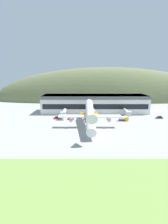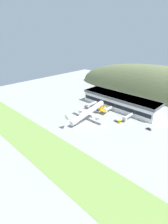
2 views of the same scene
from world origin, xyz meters
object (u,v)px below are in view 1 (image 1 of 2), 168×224
(terminal_building, at_px, (95,102))
(service_car_1, at_px, (71,119))
(service_car_2, at_px, (80,118))
(traffic_cone_0, at_px, (95,121))
(jetway_0, at_px, (64,112))
(jetway_2, at_px, (127,112))
(cargo_airplane, at_px, (90,115))
(fuel_truck, at_px, (123,119))
(service_car_3, at_px, (159,118))
(traffic_cone_1, at_px, (122,123))
(service_car_0, at_px, (57,118))
(jetway_1, at_px, (93,112))

(terminal_building, distance_m, service_car_1, 31.80)
(service_car_2, relative_size, traffic_cone_0, 6.44)
(jetway_0, xyz_separation_m, service_car_2, (11.30, -2.28, -3.32))
(terminal_building, bearing_deg, service_car_1, -124.76)
(service_car_1, xyz_separation_m, service_car_2, (6.07, 3.24, -0.03))
(jetway_0, relative_size, jetway_2, 1.10)
(cargo_airplane, height_order, fuel_truck, cargo_airplane)
(terminal_building, height_order, fuel_truck, terminal_building)
(service_car_3, distance_m, traffic_cone_1, 31.33)
(jetway_0, distance_m, service_car_0, 6.63)
(service_car_3, bearing_deg, fuel_truck, -166.26)
(service_car_1, height_order, service_car_2, service_car_1)
(jetway_1, distance_m, service_car_0, 26.26)
(traffic_cone_0, bearing_deg, service_car_1, 162.14)
(traffic_cone_1, bearing_deg, jetway_1, 136.04)
(jetway_0, xyz_separation_m, traffic_cone_1, (37.95, -14.49, -3.71))
(service_car_0, height_order, service_car_1, service_car_1)
(terminal_building, bearing_deg, fuel_truck, -58.74)
(terminal_building, distance_m, cargo_airplane, 44.07)
(service_car_1, bearing_deg, service_car_2, 28.11)
(jetway_0, relative_size, service_car_1, 3.74)
(terminal_building, xyz_separation_m, cargo_airplane, (-5.23, -43.76, -0.34))
(jetway_2, relative_size, service_car_3, 3.34)
(service_car_3, bearing_deg, jetway_2, 172.12)
(cargo_airplane, distance_m, service_car_1, 23.16)
(jetway_1, relative_size, service_car_3, 2.86)
(service_car_1, distance_m, traffic_cone_1, 33.93)
(jetway_0, height_order, fuel_truck, jetway_0)
(traffic_cone_0, bearing_deg, traffic_cone_1, -12.72)
(service_car_0, xyz_separation_m, fuel_truck, (44.86, -5.27, 0.86))
(service_car_2, distance_m, traffic_cone_0, 13.39)
(cargo_airplane, bearing_deg, service_car_1, 124.15)
(service_car_3, bearing_deg, traffic_cone_0, -169.33)
(jetway_0, relative_size, traffic_cone_0, 28.69)
(service_car_0, distance_m, traffic_cone_1, 43.92)
(terminal_building, relative_size, service_car_0, 19.99)
(cargo_airplane, relative_size, fuel_truck, 8.50)
(traffic_cone_1, bearing_deg, service_car_2, 155.38)
(fuel_truck, xyz_separation_m, traffic_cone_1, (-2.35, -5.73, -1.28))
(service_car_0, bearing_deg, service_car_1, -11.72)
(service_car_1, xyz_separation_m, traffic_cone_0, (16.38, -5.28, -0.42))
(jetway_2, bearing_deg, terminal_building, 138.70)
(terminal_building, relative_size, service_car_1, 19.02)
(terminal_building, relative_size, jetway_0, 5.08)
(terminal_building, relative_size, service_car_2, 22.66)
(jetway_0, distance_m, jetway_2, 44.69)
(service_car_0, relative_size, service_car_2, 1.13)
(jetway_2, bearing_deg, jetway_1, 177.21)
(service_car_2, relative_size, fuel_truck, 0.60)
(jetway_1, bearing_deg, traffic_cone_1, -43.96)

